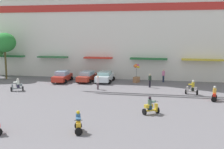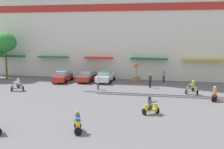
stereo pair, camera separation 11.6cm
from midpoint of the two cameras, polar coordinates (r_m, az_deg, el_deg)
The scene contains 15 objects.
ground_plane at distance 25.42m, azimuth -4.23°, elevation -7.02°, with size 128.00×128.00×0.00m, color slate.
colonial_building at distance 47.55m, azimuth 3.72°, elevation 11.31°, with size 42.76×17.82×20.77m.
plaza_tree_0 at distance 43.96m, azimuth -20.31°, elevation 5.93°, with size 3.20×3.09×6.65m.
parked_car_0 at distance 39.79m, azimuth -9.65°, elevation -0.38°, with size 2.36×4.31×1.52m.
parked_car_1 at distance 39.63m, azimuth -4.77°, elevation -0.37°, with size 2.40×4.48×1.43m.
parked_car_2 at distance 39.08m, azimuth -1.31°, elevation -0.43°, with size 2.48×4.38×1.47m.
scooter_rider_0 at distance 32.57m, azimuth 15.67°, elevation -2.71°, with size 1.42×0.79×1.58m.
scooter_rider_1 at distance 24.20m, azimuth 7.76°, elevation -6.35°, with size 1.44×1.25×1.50m.
scooter_rider_4 at distance 35.01m, azimuth -18.09°, elevation -2.11°, with size 1.51×1.09×1.50m.
scooter_rider_5 at distance 30.29m, azimuth 19.72°, elevation -3.81°, with size 0.75×1.54×1.51m.
scooter_rider_6 at distance 19.97m, azimuth -6.62°, elevation -9.59°, with size 0.96×1.48×1.48m.
pedestrian_0 at distance 39.64m, azimuth 10.29°, elevation -0.12°, with size 0.53×0.53×1.71m.
pedestrian_1 at distance 34.11m, azimuth -2.69°, elevation -1.43°, with size 0.47×0.47×1.64m.
pedestrian_2 at distance 35.63m, azimuth 7.64°, elevation -1.03°, with size 0.51×0.51×1.68m.
balloon_vendor_cart at distance 38.92m, azimuth 5.00°, elevation -0.05°, with size 0.89×1.06×2.50m.
Camera 2 is at (6.97, -10.50, 6.76)m, focal length 46.23 mm.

